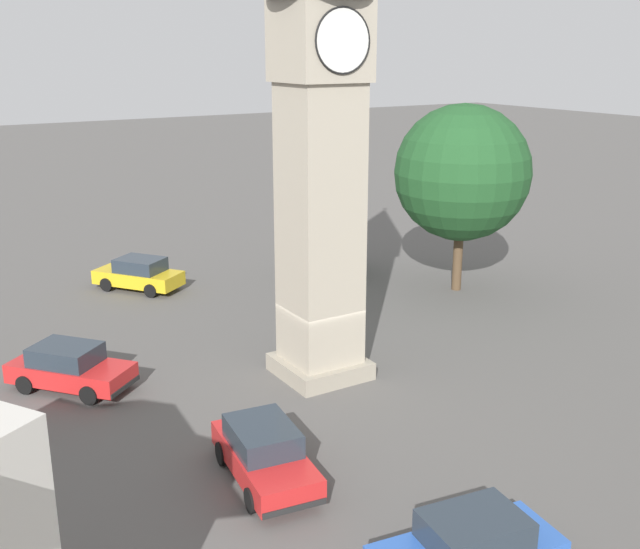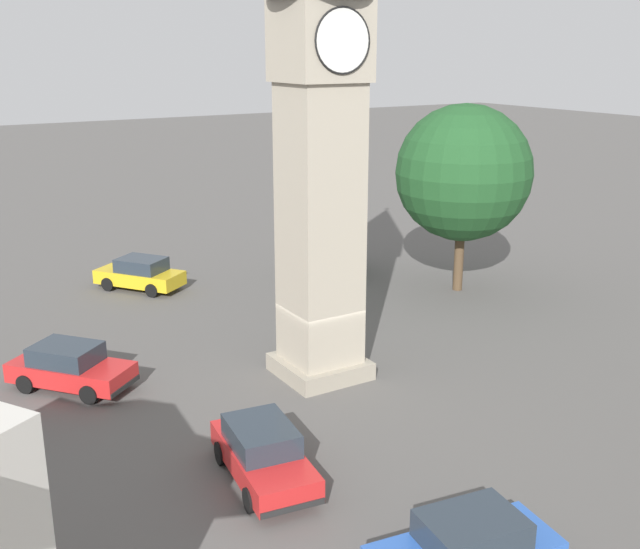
{
  "view_description": "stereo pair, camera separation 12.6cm",
  "coord_description": "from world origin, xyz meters",
  "px_view_note": "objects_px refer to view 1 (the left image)",
  "views": [
    {
      "loc": [
        -12.82,
        -20.84,
        10.96
      ],
      "look_at": [
        0.0,
        0.0,
        3.64
      ],
      "focal_mm": 42.65,
      "sensor_mm": 36.0,
      "label": 1
    },
    {
      "loc": [
        -12.72,
        -20.9,
        10.96
      ],
      "look_at": [
        0.0,
        0.0,
        3.64
      ],
      "focal_mm": 42.65,
      "sensor_mm": 36.0,
      "label": 2
    }
  ],
  "objects_px": {
    "car_green_alley": "(331,257)",
    "pedestrian": "(333,295)",
    "clock_tower": "(320,68)",
    "car_blue_kerb": "(70,367)",
    "car_silver_kerb": "(264,453)",
    "tree": "(462,173)",
    "car_white_side": "(139,274)",
    "car_red_corner": "(468,549)"
  },
  "relations": [
    {
      "from": "car_green_alley",
      "to": "pedestrian",
      "type": "xyz_separation_m",
      "value": [
        -3.63,
        -5.91,
        0.25
      ]
    },
    {
      "from": "clock_tower",
      "to": "car_blue_kerb",
      "type": "distance_m",
      "value": 12.75
    },
    {
      "from": "clock_tower",
      "to": "car_silver_kerb",
      "type": "relative_size",
      "value": 4.12
    },
    {
      "from": "car_green_alley",
      "to": "clock_tower",
      "type": "bearing_deg",
      "value": -124.08
    },
    {
      "from": "pedestrian",
      "to": "tree",
      "type": "xyz_separation_m",
      "value": [
        7.06,
        0.26,
        4.52
      ]
    },
    {
      "from": "car_silver_kerb",
      "to": "car_white_side",
      "type": "relative_size",
      "value": 1.0
    },
    {
      "from": "car_silver_kerb",
      "to": "car_white_side",
      "type": "xyz_separation_m",
      "value": [
        2.61,
        17.72,
        0.0
      ]
    },
    {
      "from": "pedestrian",
      "to": "car_blue_kerb",
      "type": "bearing_deg",
      "value": -173.41
    },
    {
      "from": "car_green_alley",
      "to": "pedestrian",
      "type": "bearing_deg",
      "value": -121.51
    },
    {
      "from": "car_red_corner",
      "to": "car_green_alley",
      "type": "relative_size",
      "value": 0.97
    },
    {
      "from": "car_white_side",
      "to": "car_green_alley",
      "type": "distance_m",
      "value": 9.57
    },
    {
      "from": "car_green_alley",
      "to": "tree",
      "type": "relative_size",
      "value": 0.52
    },
    {
      "from": "car_red_corner",
      "to": "car_white_side",
      "type": "distance_m",
      "value": 23.55
    },
    {
      "from": "car_red_corner",
      "to": "tree",
      "type": "relative_size",
      "value": 0.5
    },
    {
      "from": "car_white_side",
      "to": "pedestrian",
      "type": "height_order",
      "value": "pedestrian"
    },
    {
      "from": "car_blue_kerb",
      "to": "car_silver_kerb",
      "type": "bearing_deg",
      "value": -70.64
    },
    {
      "from": "car_green_alley",
      "to": "tree",
      "type": "height_order",
      "value": "tree"
    },
    {
      "from": "car_blue_kerb",
      "to": "tree",
      "type": "relative_size",
      "value": 0.49
    },
    {
      "from": "car_blue_kerb",
      "to": "car_white_side",
      "type": "height_order",
      "value": "same"
    },
    {
      "from": "clock_tower",
      "to": "car_blue_kerb",
      "type": "height_order",
      "value": "clock_tower"
    },
    {
      "from": "car_silver_kerb",
      "to": "pedestrian",
      "type": "xyz_separation_m",
      "value": [
        8.31,
        9.64,
        0.25
      ]
    },
    {
      "from": "clock_tower",
      "to": "car_white_side",
      "type": "xyz_separation_m",
      "value": [
        -2.16,
        12.75,
        -9.58
      ]
    },
    {
      "from": "car_red_corner",
      "to": "car_green_alley",
      "type": "distance_m",
      "value": 23.63
    },
    {
      "from": "car_silver_kerb",
      "to": "car_green_alley",
      "type": "xyz_separation_m",
      "value": [
        11.93,
        15.55,
        0.0
      ]
    },
    {
      "from": "pedestrian",
      "to": "car_silver_kerb",
      "type": "bearing_deg",
      "value": -130.76
    },
    {
      "from": "car_red_corner",
      "to": "pedestrian",
      "type": "height_order",
      "value": "pedestrian"
    },
    {
      "from": "car_white_side",
      "to": "tree",
      "type": "height_order",
      "value": "tree"
    },
    {
      "from": "car_silver_kerb",
      "to": "pedestrian",
      "type": "height_order",
      "value": "pedestrian"
    },
    {
      "from": "car_white_side",
      "to": "car_green_alley",
      "type": "relative_size",
      "value": 0.97
    },
    {
      "from": "clock_tower",
      "to": "pedestrian",
      "type": "relative_size",
      "value": 10.5
    },
    {
      "from": "car_blue_kerb",
      "to": "car_silver_kerb",
      "type": "xyz_separation_m",
      "value": [
        2.93,
        -8.34,
        0.0
      ]
    },
    {
      "from": "car_silver_kerb",
      "to": "tree",
      "type": "xyz_separation_m",
      "value": [
        15.37,
        9.89,
        4.77
      ]
    },
    {
      "from": "car_silver_kerb",
      "to": "car_red_corner",
      "type": "bearing_deg",
      "value": -72.43
    },
    {
      "from": "car_red_corner",
      "to": "car_white_side",
      "type": "xyz_separation_m",
      "value": [
        0.77,
        23.54,
        0.0
      ]
    },
    {
      "from": "car_blue_kerb",
      "to": "tree",
      "type": "bearing_deg",
      "value": 4.85
    },
    {
      "from": "car_silver_kerb",
      "to": "tree",
      "type": "height_order",
      "value": "tree"
    },
    {
      "from": "car_white_side",
      "to": "tree",
      "type": "xyz_separation_m",
      "value": [
        12.76,
        -7.83,
        4.77
      ]
    },
    {
      "from": "car_blue_kerb",
      "to": "clock_tower",
      "type": "bearing_deg",
      "value": -23.63
    },
    {
      "from": "clock_tower",
      "to": "tree",
      "type": "height_order",
      "value": "clock_tower"
    },
    {
      "from": "clock_tower",
      "to": "tree",
      "type": "xyz_separation_m",
      "value": [
        10.6,
        4.93,
        -4.81
      ]
    },
    {
      "from": "car_white_side",
      "to": "tree",
      "type": "distance_m",
      "value": 15.71
    },
    {
      "from": "car_white_side",
      "to": "pedestrian",
      "type": "relative_size",
      "value": 2.56
    }
  ]
}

